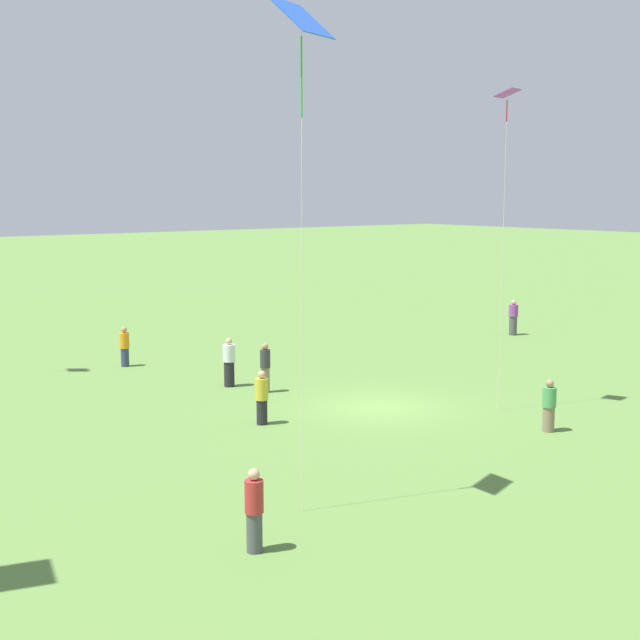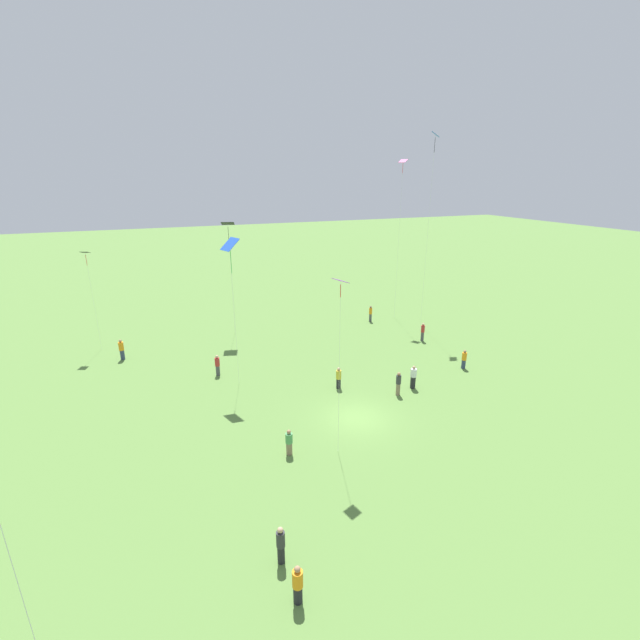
{
  "view_description": "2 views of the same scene",
  "coord_description": "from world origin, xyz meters",
  "px_view_note": "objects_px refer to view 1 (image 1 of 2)",
  "views": [
    {
      "loc": [
        19.24,
        21.64,
        7.13
      ],
      "look_at": [
        2.59,
        0.11,
        3.18
      ],
      "focal_mm": 50.0,
      "sensor_mm": 36.0,
      "label": 1
    },
    {
      "loc": [
        -21.95,
        11.48,
        15.17
      ],
      "look_at": [
        3.73,
        1.16,
        5.81
      ],
      "focal_mm": 24.0,
      "sensor_mm": 36.0,
      "label": 2
    }
  ],
  "objects_px": {
    "person_5": "(549,406)",
    "kite_6": "(507,112)",
    "person_11": "(262,398)",
    "person_10": "(125,347)",
    "person_9": "(254,510)",
    "person_1": "(265,368)",
    "person_8": "(229,363)",
    "person_4": "(513,318)",
    "kite_4": "(301,31)"
  },
  "relations": [
    {
      "from": "person_1",
      "to": "person_4",
      "type": "distance_m",
      "value": 17.26
    },
    {
      "from": "person_4",
      "to": "person_8",
      "type": "bearing_deg",
      "value": -106.25
    },
    {
      "from": "person_4",
      "to": "kite_4",
      "type": "xyz_separation_m",
      "value": [
        23.05,
        13.42,
        9.56
      ]
    },
    {
      "from": "person_1",
      "to": "person_9",
      "type": "distance_m",
      "value": 14.23
    },
    {
      "from": "person_1",
      "to": "person_9",
      "type": "bearing_deg",
      "value": 8.1
    },
    {
      "from": "person_4",
      "to": "person_8",
      "type": "xyz_separation_m",
      "value": [
        17.5,
        1.41,
        0.02
      ]
    },
    {
      "from": "person_1",
      "to": "person_10",
      "type": "bearing_deg",
      "value": -122.64
    },
    {
      "from": "person_8",
      "to": "kite_6",
      "type": "relative_size",
      "value": 0.18
    },
    {
      "from": "person_4",
      "to": "person_9",
      "type": "distance_m",
      "value": 29.14
    },
    {
      "from": "person_8",
      "to": "person_9",
      "type": "relative_size",
      "value": 1.05
    },
    {
      "from": "person_8",
      "to": "kite_6",
      "type": "xyz_separation_m",
      "value": [
        -5.09,
        8.45,
        8.68
      ]
    },
    {
      "from": "person_8",
      "to": "person_10",
      "type": "height_order",
      "value": "person_8"
    },
    {
      "from": "person_1",
      "to": "person_5",
      "type": "distance_m",
      "value": 10.23
    },
    {
      "from": "person_9",
      "to": "kite_6",
      "type": "distance_m",
      "value": 16.18
    },
    {
      "from": "person_8",
      "to": "kite_4",
      "type": "bearing_deg",
      "value": -45.34
    },
    {
      "from": "person_8",
      "to": "person_11",
      "type": "relative_size",
      "value": 1.07
    },
    {
      "from": "person_5",
      "to": "person_9",
      "type": "height_order",
      "value": "person_9"
    },
    {
      "from": "kite_4",
      "to": "kite_6",
      "type": "height_order",
      "value": "kite_4"
    },
    {
      "from": "person_4",
      "to": "person_9",
      "type": "relative_size",
      "value": 1.02
    },
    {
      "from": "person_10",
      "to": "kite_6",
      "type": "distance_m",
      "value": 17.96
    },
    {
      "from": "person_4",
      "to": "person_11",
      "type": "xyz_separation_m",
      "value": [
        19.56,
        6.61,
        -0.03
      ]
    },
    {
      "from": "person_9",
      "to": "person_10",
      "type": "xyz_separation_m",
      "value": [
        -6.31,
        -19.1,
        -0.05
      ]
    },
    {
      "from": "person_5",
      "to": "person_8",
      "type": "bearing_deg",
      "value": -137.25
    },
    {
      "from": "person_8",
      "to": "kite_6",
      "type": "bearing_deg",
      "value": 10.54
    },
    {
      "from": "person_9",
      "to": "person_10",
      "type": "relative_size",
      "value": 1.05
    },
    {
      "from": "person_1",
      "to": "person_8",
      "type": "distance_m",
      "value": 1.69
    },
    {
      "from": "person_1",
      "to": "person_8",
      "type": "xyz_separation_m",
      "value": [
        0.51,
        -1.61,
        -0.01
      ]
    },
    {
      "from": "person_1",
      "to": "person_8",
      "type": "bearing_deg",
      "value": -119.25
    },
    {
      "from": "person_4",
      "to": "person_5",
      "type": "xyz_separation_m",
      "value": [
        13.26,
        12.54,
        -0.08
      ]
    },
    {
      "from": "person_1",
      "to": "person_4",
      "type": "relative_size",
      "value": 1.01
    },
    {
      "from": "kite_6",
      "to": "person_11",
      "type": "bearing_deg",
      "value": 6.77
    },
    {
      "from": "person_10",
      "to": "person_11",
      "type": "distance_m",
      "value": 11.07
    },
    {
      "from": "person_4",
      "to": "kite_4",
      "type": "height_order",
      "value": "kite_4"
    },
    {
      "from": "person_8",
      "to": "person_11",
      "type": "bearing_deg",
      "value": -42.14
    },
    {
      "from": "person_5",
      "to": "kite_6",
      "type": "distance_m",
      "value": 9.23
    },
    {
      "from": "person_4",
      "to": "person_10",
      "type": "xyz_separation_m",
      "value": [
        18.87,
        -4.43,
        -0.05
      ]
    },
    {
      "from": "person_11",
      "to": "kite_6",
      "type": "relative_size",
      "value": 0.16
    },
    {
      "from": "person_8",
      "to": "kite_4",
      "type": "relative_size",
      "value": 0.16
    },
    {
      "from": "person_11",
      "to": "person_1",
      "type": "bearing_deg",
      "value": -76.7
    },
    {
      "from": "person_8",
      "to": "person_10",
      "type": "distance_m",
      "value": 6.01
    },
    {
      "from": "person_5",
      "to": "person_10",
      "type": "bearing_deg",
      "value": -139.82
    },
    {
      "from": "person_5",
      "to": "person_8",
      "type": "height_order",
      "value": "person_8"
    },
    {
      "from": "person_9",
      "to": "kite_6",
      "type": "xyz_separation_m",
      "value": [
        -12.76,
        -4.8,
        8.71
      ]
    },
    {
      "from": "kite_4",
      "to": "kite_6",
      "type": "relative_size",
      "value": 1.08
    },
    {
      "from": "person_4",
      "to": "person_5",
      "type": "relative_size",
      "value": 1.11
    },
    {
      "from": "person_9",
      "to": "person_11",
      "type": "relative_size",
      "value": 1.02
    },
    {
      "from": "person_4",
      "to": "person_5",
      "type": "distance_m",
      "value": 18.25
    },
    {
      "from": "person_5",
      "to": "kite_6",
      "type": "height_order",
      "value": "kite_6"
    },
    {
      "from": "person_10",
      "to": "kite_4",
      "type": "xyz_separation_m",
      "value": [
        4.18,
        17.85,
        9.61
      ]
    },
    {
      "from": "person_8",
      "to": "person_9",
      "type": "bearing_deg",
      "value": -50.6
    }
  ]
}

